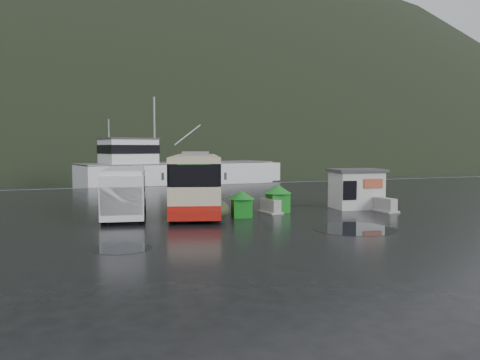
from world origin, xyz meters
name	(u,v)px	position (x,y,z in m)	size (l,w,h in m)	color
ground	(212,214)	(0.00, 0.00, 0.00)	(160.00, 160.00, 0.00)	black
harbor_water	(95,161)	(0.00, 110.00, 0.00)	(300.00, 180.00, 0.02)	black
quay_edge	(151,186)	(0.00, 20.00, 0.00)	(160.00, 0.60, 1.50)	#999993
headland	(98,154)	(10.00, 250.00, 0.00)	(780.00, 540.00, 570.00)	black
coach_bus	(196,209)	(-0.21, 2.61, 0.00)	(3.09, 12.37, 3.50)	#C3B793
white_van	(125,217)	(-4.65, 0.67, 0.00)	(2.17, 6.31, 2.64)	silver
waste_bin_left	(242,217)	(1.17, -1.64, 0.00)	(1.03, 1.03, 1.43)	#14701A
waste_bin_right	(278,212)	(3.82, -0.54, 0.00)	(1.13, 1.13, 1.59)	#14701A
dome_tent	(207,220)	(-0.87, -2.03, 0.00)	(2.18, 3.05, 1.20)	#303620
ticket_kiosk	(356,208)	(9.06, -0.66, 0.00)	(3.09, 2.34, 2.42)	beige
jersey_barrier_a	(271,213)	(3.30, -0.70, 0.00)	(0.79, 1.58, 0.79)	#999993
jersey_barrier_b	(385,212)	(9.76, -2.55, 0.00)	(0.80, 1.60, 0.80)	#999993
fishing_trawler	(180,180)	(4.82, 28.29, 0.00)	(26.98, 5.91, 10.79)	silver
puddles	(302,224)	(3.16, -4.78, 0.01)	(14.69, 12.63, 0.01)	black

